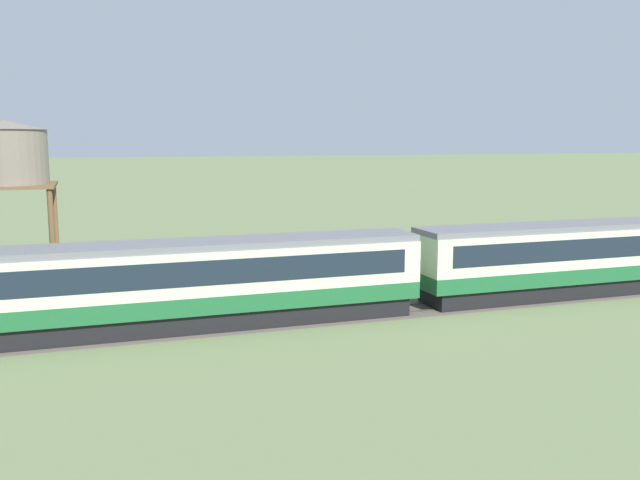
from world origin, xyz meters
name	(u,v)px	position (x,y,z in m)	size (l,w,h in m)	color
ground_plane	(586,290)	(0.00, 0.00, 0.00)	(600.00, 600.00, 0.00)	#707F51
passenger_train	(203,279)	(-21.78, -0.71, 2.20)	(107.89, 3.04, 3.96)	#1E6033
railway_track	(233,324)	(-20.44, -0.71, 0.01)	(174.76, 3.60, 0.04)	#665B51
water_tower	(7,156)	(-30.49, 8.53, 7.56)	(4.72, 4.72, 9.45)	brown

